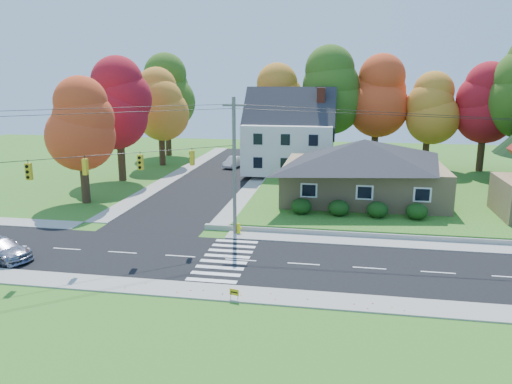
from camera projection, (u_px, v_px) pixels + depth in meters
ground at (241, 260)px, 31.66m from camera, size 120.00×120.00×0.00m
road_main at (241, 260)px, 31.66m from camera, size 90.00×8.00×0.02m
road_cross at (218, 176)px, 57.93m from camera, size 8.00×44.00×0.02m
sidewalk_north at (254, 235)px, 36.45m from camera, size 90.00×2.00×0.08m
sidewalk_south at (222, 293)px, 26.86m from camera, size 90.00×2.00×0.08m
lawn at (411, 191)px, 49.56m from camera, size 30.00×30.00×0.50m
ranch_house at (363, 168)px, 44.92m from camera, size 14.60×10.60×5.40m
colonial_house at (290, 136)px, 57.46m from camera, size 10.40×8.40×9.60m
hedge_row at (358, 209)px, 39.54m from camera, size 10.70×1.70×1.27m
traffic_infrastructure at (242, 177)px, 31.81m from camera, size 38.10×10.66×10.00m
tree_lot_0 at (279, 101)px, 62.71m from camera, size 6.72×6.72×12.51m
tree_lot_1 at (327, 91)px, 60.44m from camera, size 7.84×7.84×14.60m
tree_lot_2 at (377, 96)px, 60.54m from camera, size 7.28×7.28×13.56m
tree_lot_3 at (429, 108)px, 58.88m from camera, size 6.16×6.16×11.47m
tree_lot_4 at (486, 104)px, 56.76m from camera, size 6.72×6.72×12.51m
tree_west_0 at (80, 125)px, 44.39m from camera, size 6.16×6.16×11.47m
tree_west_1 at (118, 104)px, 53.85m from camera, size 7.28×7.28×13.56m
tree_west_2 at (160, 105)px, 63.42m from camera, size 6.72×6.72×12.51m
tree_west_3 at (166, 92)px, 71.13m from camera, size 7.84×7.84×14.60m
white_car at (234, 162)px, 63.42m from camera, size 2.25×4.31×1.35m
fire_hydrant at (239, 229)px, 36.81m from camera, size 0.48×0.37×0.84m
yard_sign at (234, 293)px, 25.87m from camera, size 0.51×0.15×0.65m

